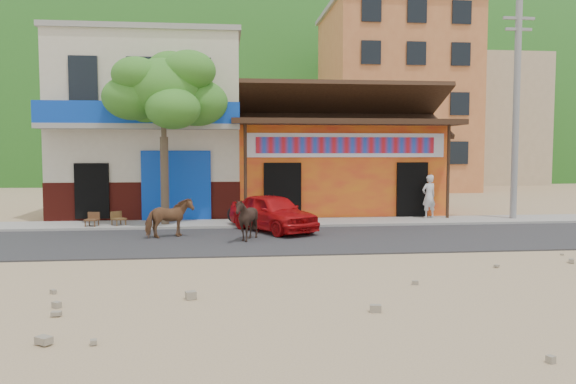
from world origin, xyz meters
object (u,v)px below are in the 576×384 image
(tree, at_px, (164,137))
(cafe_chair_right, at_px, (119,212))
(utility_pole, at_px, (516,111))
(cafe_chair_left, at_px, (92,213))
(pedestrian, at_px, (429,196))
(cow_dark, at_px, (247,219))
(cow_tan, at_px, (169,218))
(red_car, at_px, (273,212))
(scooter, at_px, (254,209))

(tree, bearing_deg, cafe_chair_right, -172.04)
(tree, relative_size, utility_pole, 0.75)
(utility_pole, xyz_separation_m, cafe_chair_left, (-15.18, -0.55, -3.57))
(tree, xyz_separation_m, pedestrian, (9.69, 0.66, -2.18))
(cow_dark, xyz_separation_m, cafe_chair_left, (-5.06, 3.12, -0.11))
(tree, distance_m, utility_pole, 12.84)
(cow_tan, xyz_separation_m, cafe_chair_right, (-1.93, 2.39, -0.07))
(red_car, relative_size, scooter, 1.90)
(scooter, height_order, cafe_chair_right, scooter)
(cow_tan, relative_size, cow_dark, 1.12)
(cafe_chair_left, distance_m, cafe_chair_right, 0.86)
(red_car, distance_m, scooter, 1.44)
(pedestrian, relative_size, cafe_chair_left, 1.88)
(red_car, bearing_deg, scooter, 81.54)
(cow_dark, height_order, pedestrian, pedestrian)
(tree, relative_size, red_car, 1.68)
(cow_dark, bearing_deg, utility_pole, 85.39)
(tree, xyz_separation_m, utility_pole, (12.80, 0.20, 1.00))
(pedestrian, bearing_deg, utility_pole, 153.32)
(cow_tan, bearing_deg, cafe_chair_right, 12.07)
(pedestrian, bearing_deg, scooter, -10.56)
(utility_pole, bearing_deg, red_car, -168.99)
(cafe_chair_left, relative_size, cafe_chair_right, 0.99)
(scooter, xyz_separation_m, pedestrian, (6.62, 0.91, 0.32))
(cow_dark, distance_m, cafe_chair_right, 5.33)
(cafe_chair_left, height_order, cafe_chair_right, cafe_chair_right)
(pedestrian, bearing_deg, red_car, 1.88)
(cow_tan, distance_m, cafe_chair_right, 3.07)
(cow_dark, height_order, cafe_chair_right, cow_dark)
(scooter, bearing_deg, cow_dark, 179.04)
(cafe_chair_right, bearing_deg, cow_dark, -77.10)
(scooter, relative_size, pedestrian, 1.15)
(utility_pole, relative_size, cafe_chair_right, 9.13)
(red_car, distance_m, pedestrian, 6.49)
(red_car, bearing_deg, utility_pole, -19.21)
(pedestrian, xyz_separation_m, cafe_chair_left, (-12.07, -1.01, -0.38))
(tree, height_order, cow_dark, tree)
(utility_pole, height_order, scooter, utility_pole)
(scooter, distance_m, pedestrian, 6.69)
(red_car, bearing_deg, cow_tan, 167.41)
(cafe_chair_left, bearing_deg, cow_tan, -29.06)
(utility_pole, distance_m, cafe_chair_right, 14.77)
(cafe_chair_right, bearing_deg, pedestrian, -34.93)
(cafe_chair_right, bearing_deg, utility_pole, -37.71)
(cow_tan, relative_size, scooter, 0.74)
(cow_tan, bearing_deg, scooter, -75.34)
(tree, distance_m, cow_dark, 5.03)
(cow_dark, height_order, red_car, cow_dark)
(utility_pole, distance_m, cow_tan, 13.19)
(cow_dark, distance_m, red_car, 2.10)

